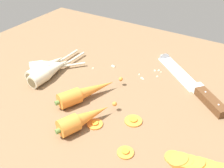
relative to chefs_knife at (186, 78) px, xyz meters
The scene contains 12 objects.
ground_plane 21.38cm from the chefs_knife, 141.24° to the right, with size 120.00×90.00×4.00cm, color brown.
chefs_knife is the anchor object (origin of this frame).
whole_carrot 30.55cm from the chefs_knife, 130.99° to the right, with size 10.64×19.19×4.20cm.
whole_carrot_second 34.81cm from the chefs_knife, 114.27° to the right, with size 8.76×16.08×4.20cm.
parsnip_front 42.29cm from the chefs_knife, 154.94° to the right, with size 13.11×14.31×4.00cm.
parsnip_mid_left 42.55cm from the chefs_knife, 153.96° to the right, with size 4.05×22.55×4.00cm.
parsnip_mid_right 40.72cm from the chefs_knife, 151.05° to the right, with size 4.28×23.77×4.00cm.
carrot_slice_stack 32.30cm from the chefs_knife, 68.03° to the right, with size 12.96×4.37×3.82cm.
carrot_slice_stray_near 33.83cm from the chefs_knife, 92.82° to the right, with size 3.63×3.63×0.70cm.
carrot_slice_stray_mid 24.74cm from the chefs_knife, 101.33° to the right, with size 4.33×4.33×0.70cm.
carrot_slice_stray_far 32.47cm from the chefs_knife, 111.85° to the right, with size 3.78×3.78×0.70cm.
mince_crumbs 16.67cm from the chefs_knife, 166.07° to the right, with size 20.12×10.67×0.86cm.
Camera 1 is at (31.91, -53.21, 43.15)cm, focal length 41.53 mm.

